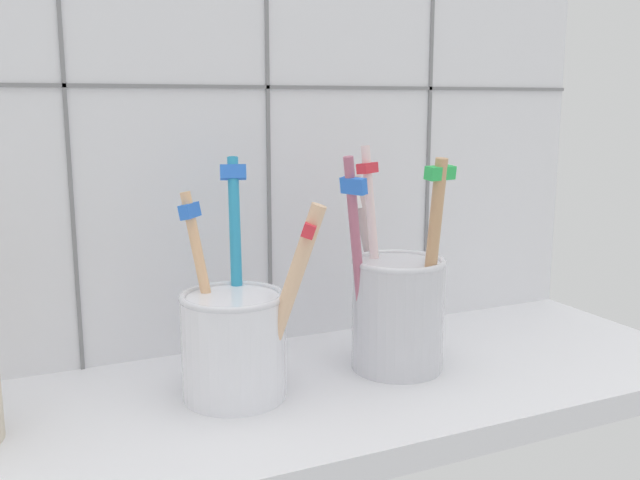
% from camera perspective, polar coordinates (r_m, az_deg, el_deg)
% --- Properties ---
extents(counter_slab, '(0.64, 0.22, 0.02)m').
position_cam_1_polar(counter_slab, '(0.55, 0.30, -12.29)').
color(counter_slab, silver).
rests_on(counter_slab, ground).
extents(tile_wall_back, '(0.64, 0.02, 0.45)m').
position_cam_1_polar(tile_wall_back, '(0.62, -4.52, 10.56)').
color(tile_wall_back, white).
rests_on(tile_wall_back, ground).
extents(toothbrush_cup_left, '(0.09, 0.11, 0.17)m').
position_cam_1_polar(toothbrush_cup_left, '(0.52, -6.74, -7.73)').
color(toothbrush_cup_left, white).
rests_on(toothbrush_cup_left, counter_slab).
extents(toothbrush_cup_right, '(0.09, 0.10, 0.18)m').
position_cam_1_polar(toothbrush_cup_right, '(0.57, 6.09, -5.24)').
color(toothbrush_cup_right, silver).
rests_on(toothbrush_cup_right, counter_slab).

